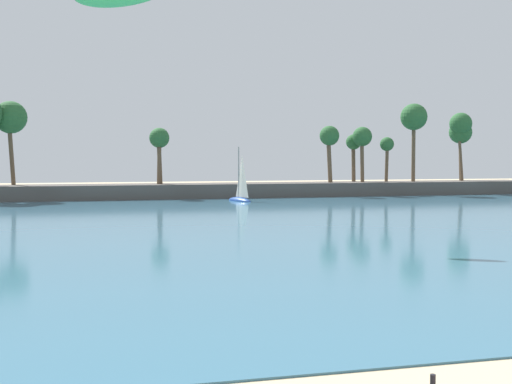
% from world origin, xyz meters
% --- Properties ---
extents(sea, '(220.00, 106.58, 0.06)m').
position_xyz_m(sea, '(0.00, 62.42, 0.03)').
color(sea, '#386B84').
rests_on(sea, ground).
extents(palm_headland, '(106.82, 6.27, 12.84)m').
position_xyz_m(palm_headland, '(0.44, 75.81, 3.14)').
color(palm_headland, '#514C47').
rests_on(palm_headland, ground).
extents(sailboat_toward_headland, '(2.62, 4.82, 6.70)m').
position_xyz_m(sailboat_toward_headland, '(11.04, 68.10, 0.66)').
color(sailboat_toward_headland, '#234793').
rests_on(sailboat_toward_headland, sea).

